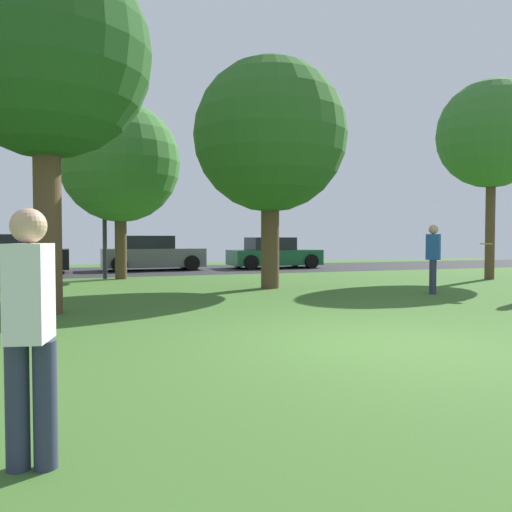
{
  "coord_description": "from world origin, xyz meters",
  "views": [
    {
      "loc": [
        -3.78,
        -5.68,
        1.4
      ],
      "look_at": [
        0.0,
        4.83,
        0.99
      ],
      "focal_mm": 36.08,
      "sensor_mm": 36.0,
      "label": 1
    }
  ],
  "objects": [
    {
      "name": "maple_tree_near",
      "position": [
        9.33,
        7.77,
        4.79
      ],
      "size": [
        3.54,
        3.54,
        6.58
      ],
      "color": "brown",
      "rests_on": "ground_plane"
    },
    {
      "name": "person_catcher",
      "position": [
        4.62,
        4.76,
        0.95
      ],
      "size": [
        0.38,
        0.39,
        1.71
      ],
      "rotation": [
        0.0,
        0.0,
        -0.86
      ],
      "color": "#2D334C",
      "rests_on": "ground_plane"
    },
    {
      "name": "birch_tree_lone",
      "position": [
        -4.18,
        4.39,
        4.69
      ],
      "size": [
        3.79,
        3.79,
        6.63
      ],
      "color": "brown",
      "rests_on": "ground_plane"
    },
    {
      "name": "parked_car_black",
      "position": [
        -5.99,
        15.95,
        0.69
      ],
      "size": [
        4.12,
        2.01,
        1.51
      ],
      "color": "black",
      "rests_on": "ground_plane"
    },
    {
      "name": "oak_tree_center",
      "position": [
        -2.23,
        12.05,
        3.87
      ],
      "size": [
        3.97,
        3.97,
        5.88
      ],
      "color": "brown",
      "rests_on": "ground_plane"
    },
    {
      "name": "frisbee_disc",
      "position": [
        5.4,
        3.85,
        1.25
      ],
      "size": [
        0.31,
        0.31,
        0.03
      ],
      "color": "orange"
    },
    {
      "name": "person_bystander",
      "position": [
        -4.02,
        -2.34,
        0.86
      ],
      "size": [
        0.3,
        0.36,
        1.58
      ],
      "rotation": [
        0.0,
        0.0,
        1.36
      ],
      "color": "#2D334C",
      "rests_on": "ground_plane"
    },
    {
      "name": "road_strip",
      "position": [
        0.0,
        16.0,
        0.0
      ],
      "size": [
        44.0,
        6.4,
        0.01
      ],
      "primitive_type": "cube",
      "color": "#28282B",
      "rests_on": "ground_plane"
    },
    {
      "name": "parked_car_green",
      "position": [
        4.83,
        15.97,
        0.63
      ],
      "size": [
        4.07,
        2.03,
        1.39
      ],
      "color": "#195633",
      "rests_on": "ground_plane"
    },
    {
      "name": "parked_car_grey",
      "position": [
        -0.58,
        16.28,
        0.67
      ],
      "size": [
        4.21,
        1.99,
        1.46
      ],
      "color": "slate",
      "rests_on": "ground_plane"
    },
    {
      "name": "ground_plane",
      "position": [
        0.0,
        0.0,
        0.0
      ],
      "size": [
        44.0,
        44.0,
        0.0
      ],
      "primitive_type": "plane",
      "color": "#3D6628"
    },
    {
      "name": "maple_tree_far",
      "position": [
        1.36,
        7.48,
        4.16
      ],
      "size": [
        4.18,
        4.18,
        6.28
      ],
      "color": "brown",
      "rests_on": "ground_plane"
    },
    {
      "name": "street_lamp_post",
      "position": [
        -2.73,
        12.2,
        2.25
      ],
      "size": [
        0.14,
        0.14,
        4.5
      ],
      "primitive_type": "cylinder",
      "color": "#2D2D33",
      "rests_on": "ground_plane"
    }
  ]
}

